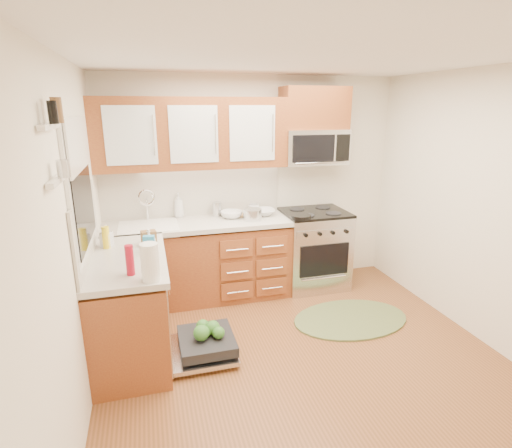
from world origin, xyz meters
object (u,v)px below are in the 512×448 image
object	(u,v)px
range	(313,249)
upper_cabinets	(192,133)
sink	(149,237)
stock_pot	(253,214)
dishwasher	(202,346)
paper_towel_roll	(150,262)
rug	(350,319)
cutting_board	(243,215)
bowl_b	(232,214)
cup	(254,209)
microwave	(314,147)
skillet	(301,217)
bowl_a	(262,212)

from	to	relation	value
range	upper_cabinets	bearing A→B (deg)	174.11
sink	stock_pot	world-z (taller)	stock_pot
dishwasher	paper_towel_roll	size ratio (longest dim) A/B	2.45
rug	cutting_board	xyz separation A→B (m)	(-0.90, 1.04, 0.92)
dishwasher	rug	size ratio (longest dim) A/B	0.57
dishwasher	bowl_b	distance (m)	1.58
cup	stock_pot	bearing A→B (deg)	-107.60
dishwasher	cutting_board	bearing A→B (deg)	61.20
microwave	skillet	distance (m)	0.86
cutting_board	paper_towel_roll	distance (m)	1.91
microwave	range	bearing A→B (deg)	-90.00
paper_towel_roll	range	bearing A→B (deg)	36.92
dishwasher	cutting_board	size ratio (longest dim) A/B	2.78
bowl_b	upper_cabinets	bearing A→B (deg)	169.79
bowl_b	rug	bearing A→B (deg)	-43.39
bowl_a	cup	bearing A→B (deg)	119.71
upper_cabinets	skillet	xyz separation A→B (m)	(1.12, -0.40, -0.90)
range	dishwasher	bearing A→B (deg)	-143.73
stock_pot	bowl_b	xyz separation A→B (m)	(-0.21, 0.15, -0.02)
range	skillet	distance (m)	0.62
sink	cup	distance (m)	1.27
sink	cutting_board	distance (m)	1.09
range	paper_towel_roll	distance (m)	2.49
range	cutting_board	size ratio (longest dim) A/B	3.78
sink	skillet	bearing A→B (deg)	-8.28
sink	bowl_b	world-z (taller)	bowl_b
range	paper_towel_roll	world-z (taller)	paper_towel_roll
dishwasher	paper_towel_roll	world-z (taller)	paper_towel_roll
skillet	stock_pot	size ratio (longest dim) A/B	1.09
upper_cabinets	stock_pot	world-z (taller)	upper_cabinets
dishwasher	rug	world-z (taller)	dishwasher
cutting_board	cup	world-z (taller)	cup
cutting_board	bowl_b	distance (m)	0.16
paper_towel_roll	cup	bearing A→B (deg)	53.60
microwave	paper_towel_roll	world-z (taller)	microwave
cutting_board	paper_towel_roll	bearing A→B (deg)	-124.45
upper_cabinets	sink	bearing A→B (deg)	-163.55
microwave	sink	size ratio (longest dim) A/B	1.23
cutting_board	cup	size ratio (longest dim) A/B	1.92
range	rug	distance (m)	1.03
range	sink	bearing A→B (deg)	-179.70
rug	range	bearing A→B (deg)	92.93
bowl_b	cup	bearing A→B (deg)	26.01
upper_cabinets	stock_pot	size ratio (longest dim) A/B	9.83
dishwasher	rug	xyz separation A→B (m)	(1.59, 0.21, -0.09)
range	sink	size ratio (longest dim) A/B	1.53
sink	dishwasher	xyz separation A→B (m)	(0.39, -1.12, -0.70)
sink	stock_pot	distance (m)	1.16
microwave	rug	size ratio (longest dim) A/B	0.62
microwave	stock_pot	xyz separation A→B (m)	(-0.79, -0.19, -0.71)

